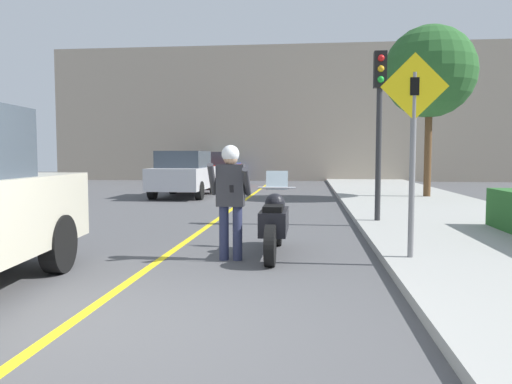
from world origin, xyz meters
The scene contains 11 objects.
ground_plane centered at (0.00, 0.00, 0.00)m, with size 80.00×80.00×0.00m, color #4C4C4F.
road_center_line centered at (-0.60, 6.00, 0.00)m, with size 0.12×36.00×0.01m.
building_backdrop centered at (0.00, 26.00, 3.99)m, with size 28.00×1.20×7.99m.
motorcycle centered at (1.04, 3.44, 0.49)m, with size 0.62×2.20×1.28m.
person_biker centered at (0.43, 2.97, 1.02)m, with size 0.59×0.46×1.68m.
crossing_sign centered at (2.97, 2.84, 1.80)m, with size 0.91×0.08×2.78m.
traffic_light centered at (3.05, 6.76, 2.63)m, with size 0.26×0.30×3.59m.
street_tree centered at (5.60, 13.40, 4.32)m, with size 3.07×3.07×5.75m.
parked_car_silver centered at (-2.99, 13.83, 0.86)m, with size 1.88×4.20×1.68m.
parked_car_red centered at (-2.78, 19.35, 0.86)m, with size 1.88×4.20×1.68m.
parked_car_blue centered at (-3.36, 24.71, 0.86)m, with size 1.88×4.20×1.68m.
Camera 1 is at (1.56, -4.15, 1.54)m, focal length 35.00 mm.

